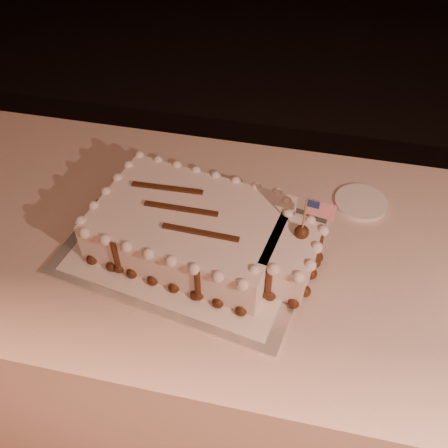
% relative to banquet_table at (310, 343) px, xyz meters
% --- Properties ---
extents(room_shell, '(6.10, 8.10, 2.90)m').
position_rel_banquet_table_xyz_m(room_shell, '(0.00, -0.60, 1.02)').
color(room_shell, black).
rests_on(room_shell, ground).
extents(banquet_table, '(2.40, 0.80, 0.75)m').
position_rel_banquet_table_xyz_m(banquet_table, '(0.00, 0.00, 0.00)').
color(banquet_table, beige).
rests_on(banquet_table, ground).
extents(cake_board, '(0.63, 0.52, 0.01)m').
position_rel_banquet_table_xyz_m(cake_board, '(-0.33, -0.03, 0.38)').
color(cake_board, silver).
rests_on(cake_board, banquet_table).
extents(doily, '(0.56, 0.47, 0.00)m').
position_rel_banquet_table_xyz_m(doily, '(-0.33, -0.03, 0.38)').
color(doily, white).
rests_on(doily, cake_board).
extents(sheet_cake, '(0.55, 0.37, 0.21)m').
position_rel_banquet_table_xyz_m(sheet_cake, '(-0.30, -0.03, 0.44)').
color(sheet_cake, white).
rests_on(sheet_cake, doily).
extents(side_plate, '(0.14, 0.14, 0.01)m').
position_rel_banquet_table_xyz_m(side_plate, '(0.07, 0.21, 0.38)').
color(side_plate, white).
rests_on(side_plate, banquet_table).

